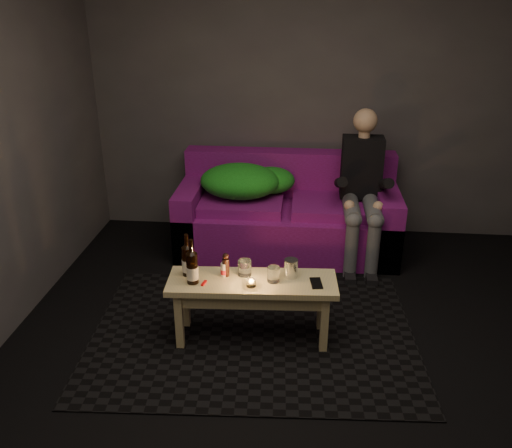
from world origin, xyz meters
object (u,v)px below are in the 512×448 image
at_px(coffee_table, 252,291).
at_px(beer_bottle_b, 192,267).
at_px(person, 362,186).
at_px(sofa, 287,216).
at_px(beer_bottle_a, 187,260).
at_px(steel_cup, 291,268).

height_order(coffee_table, beer_bottle_b, beer_bottle_b).
distance_m(person, coffee_table, 1.56).
relative_size(sofa, person, 1.50).
bearing_deg(sofa, coffee_table, -96.82).
height_order(person, beer_bottle_a, person).
bearing_deg(coffee_table, sofa, 83.18).
distance_m(person, steel_cup, 1.36).
relative_size(sofa, beer_bottle_b, 6.27).
height_order(sofa, beer_bottle_a, sofa).
bearing_deg(person, beer_bottle_b, -130.75).
relative_size(coffee_table, steel_cup, 9.01).
bearing_deg(sofa, beer_bottle_a, -113.00).
xyz_separation_m(coffee_table, steel_cup, (0.25, 0.07, 0.14)).
relative_size(person, beer_bottle_b, 4.19).
xyz_separation_m(sofa, beer_bottle_a, (-0.61, -1.43, 0.26)).
relative_size(coffee_table, beer_bottle_a, 3.80).
relative_size(sofa, beer_bottle_a, 6.52).
xyz_separation_m(sofa, person, (0.63, -0.16, 0.37)).
distance_m(beer_bottle_a, beer_bottle_b, 0.11).
bearing_deg(beer_bottle_a, person, 45.85).
bearing_deg(beer_bottle_b, person, 49.25).
distance_m(beer_bottle_a, steel_cup, 0.68).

